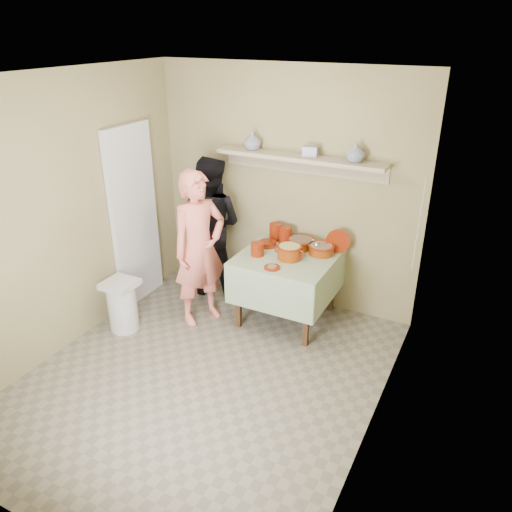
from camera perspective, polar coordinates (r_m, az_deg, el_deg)
The scene contains 22 objects.
ground at distance 4.71m, azimuth -5.95°, elevation -13.68°, with size 3.50×3.50×0.00m, color #756C5B.
tile_panel at distance 5.68m, azimuth -13.73°, elevation 4.36°, with size 0.06×0.70×2.00m, color silver.
plate_stack_a at distance 5.51m, azimuth 2.25°, elevation 2.80°, with size 0.14×0.14×0.18m, color #6B1200.
plate_stack_b at distance 5.44m, azimuth 3.34°, elevation 2.45°, with size 0.15×0.15×0.17m, color #6B1200.
bowl_stack at distance 5.13m, azimuth 0.17°, elevation 0.78°, with size 0.14×0.14×0.14m, color #6B1200.
empty_bowl at distance 5.36m, azimuth 1.35°, elevation 1.42°, with size 0.19×0.19×0.05m, color #6B1200.
propped_lid at distance 5.25m, azimuth 9.33°, elevation 1.66°, with size 0.25×0.25×0.02m, color #6B1200.
vase_right at distance 4.98m, azimuth 11.31°, elevation 11.55°, with size 0.18×0.18×0.19m, color navy.
vase_left at distance 5.39m, azimuth -0.40°, elevation 13.04°, with size 0.18×0.18×0.19m, color navy.
ceramic_box at distance 5.13m, azimuth 6.23°, elevation 11.79°, with size 0.15×0.10×0.10m, color navy.
person_cook at distance 5.17m, azimuth -6.47°, elevation 0.82°, with size 0.60×0.40×1.66m, color #F17768.
person_helper at distance 5.76m, azimuth -5.34°, elevation 3.37°, with size 0.79×0.62×1.63m, color black.
room_shell at distance 3.91m, azimuth -6.99°, elevation 5.03°, with size 3.04×3.54×2.62m.
serving_table at distance 5.22m, azimuth 3.63°, elevation -1.07°, with size 0.97×0.97×0.76m.
cazuela_meat_a at distance 5.33m, azimuth 5.14°, elevation 1.55°, with size 0.30×0.30×0.10m.
cazuela_meat_b at distance 5.21m, azimuth 7.47°, elevation 0.83°, with size 0.28×0.28×0.10m.
ladle at distance 5.17m, azimuth 6.95°, elevation 1.30°, with size 0.08×0.26×0.19m.
cazuela_rice at distance 5.06m, azimuth 3.84°, elevation 0.57°, with size 0.33×0.25×0.14m.
front_plate at distance 4.88m, azimuth 1.84°, elevation -1.31°, with size 0.16×0.16×0.03m.
wall_shelf at distance 5.21m, azimuth 5.10°, elevation 10.92°, with size 1.80×0.25×0.21m.
trash_bin at distance 5.38m, azimuth -15.01°, elevation -5.43°, with size 0.32×0.32×0.56m.
electrical_cord at distance 4.86m, azimuth 18.10°, elevation 3.45°, with size 0.01×0.05×0.90m.
Camera 1 is at (2.08, -3.04, 2.94)m, focal length 35.00 mm.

